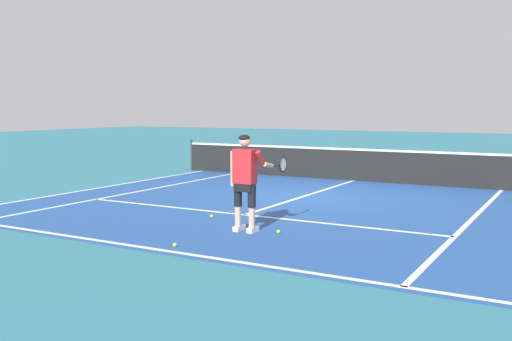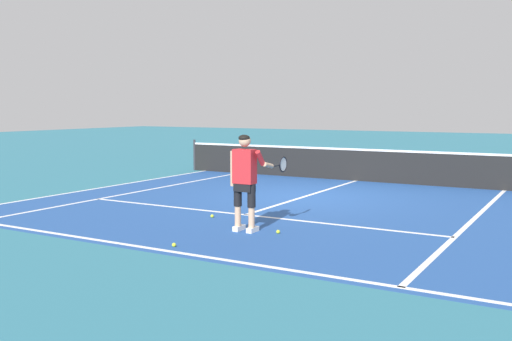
{
  "view_description": "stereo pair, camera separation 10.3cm",
  "coord_description": "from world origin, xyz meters",
  "px_view_note": "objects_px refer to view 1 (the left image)",
  "views": [
    {
      "loc": [
        5.93,
        -12.81,
        2.18
      ],
      "look_at": [
        0.82,
        -3.77,
        1.05
      ],
      "focal_mm": 40.71,
      "sensor_mm": 36.0,
      "label": 1
    },
    {
      "loc": [
        6.02,
        -12.76,
        2.18
      ],
      "look_at": [
        0.82,
        -3.77,
        1.05
      ],
      "focal_mm": 40.71,
      "sensor_mm": 36.0,
      "label": 2
    }
  ],
  "objects_px": {
    "tennis_ball_by_baseline": "(212,216)",
    "tennis_ball_mid_court": "(175,245)",
    "tennis_ball_near_feet": "(278,232)",
    "tennis_player": "(246,176)"
  },
  "relations": [
    {
      "from": "tennis_ball_mid_court",
      "to": "tennis_ball_near_feet",
      "type": "bearing_deg",
      "value": 60.07
    },
    {
      "from": "tennis_ball_by_baseline",
      "to": "tennis_ball_mid_court",
      "type": "height_order",
      "value": "same"
    },
    {
      "from": "tennis_ball_near_feet",
      "to": "tennis_ball_mid_court",
      "type": "height_order",
      "value": "same"
    },
    {
      "from": "tennis_player",
      "to": "tennis_ball_by_baseline",
      "type": "height_order",
      "value": "tennis_player"
    },
    {
      "from": "tennis_player",
      "to": "tennis_ball_mid_court",
      "type": "distance_m",
      "value": 1.86
    },
    {
      "from": "tennis_player",
      "to": "tennis_ball_by_baseline",
      "type": "distance_m",
      "value": 1.75
    },
    {
      "from": "tennis_ball_near_feet",
      "to": "tennis_ball_mid_court",
      "type": "bearing_deg",
      "value": -119.93
    },
    {
      "from": "tennis_player",
      "to": "tennis_ball_mid_court",
      "type": "relative_size",
      "value": 25.95
    },
    {
      "from": "tennis_ball_by_baseline",
      "to": "tennis_ball_mid_court",
      "type": "distance_m",
      "value": 2.47
    },
    {
      "from": "tennis_player",
      "to": "tennis_ball_near_feet",
      "type": "distance_m",
      "value": 1.12
    }
  ]
}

